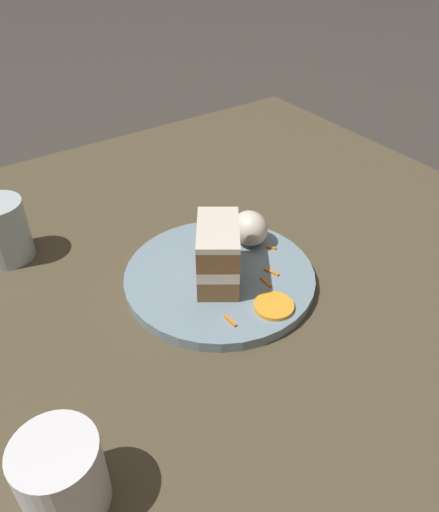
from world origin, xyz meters
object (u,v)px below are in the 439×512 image
at_px(coffee_mug, 61,474).
at_px(orange_garnish, 274,306).
at_px(cream_dollop, 250,228).
at_px(plate, 219,277).
at_px(drinking_glass, 4,234).
at_px(cake_slice, 218,254).

bearing_deg(coffee_mug, orange_garnish, -75.37).
distance_m(cream_dollop, coffee_mug, 0.42).
distance_m(plate, drinking_glass, 0.32).
height_order(plate, cream_dollop, cream_dollop).
bearing_deg(drinking_glass, plate, -135.16).
distance_m(cake_slice, orange_garnish, 0.10).
bearing_deg(coffee_mug, cake_slice, -59.03).
xyz_separation_m(cream_dollop, coffee_mug, (-0.21, 0.36, 0.00)).
bearing_deg(coffee_mug, plate, -58.52).
height_order(orange_garnish, coffee_mug, coffee_mug).
relative_size(cake_slice, drinking_glass, 1.19).
bearing_deg(coffee_mug, cream_dollop, -60.10).
bearing_deg(plate, drinking_glass, 44.84).
bearing_deg(drinking_glass, orange_garnish, -143.04).
xyz_separation_m(orange_garnish, drinking_glass, (0.32, 0.24, 0.02)).
bearing_deg(orange_garnish, cream_dollop, -24.72).
height_order(plate, coffee_mug, coffee_mug).
height_order(cake_slice, drinking_glass, cake_slice).
relative_size(plate, orange_garnish, 5.14).
xyz_separation_m(orange_garnish, coffee_mug, (-0.08, 0.30, 0.03)).
bearing_deg(cream_dollop, drinking_glass, 57.60).
bearing_deg(cream_dollop, coffee_mug, 119.90).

